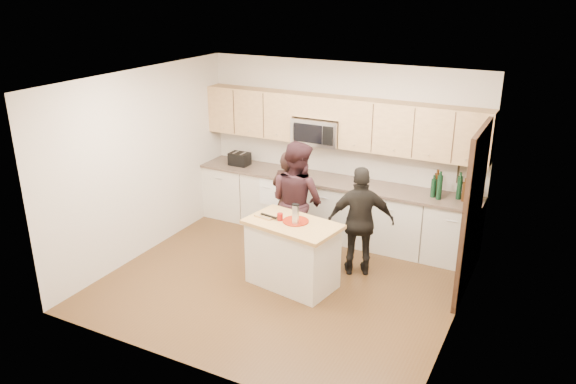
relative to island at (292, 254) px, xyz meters
The scene contains 21 objects.
floor 0.48m from the island, behind, with size 4.50×4.50×0.00m, color #50361B.
room_shell 1.29m from the island, behind, with size 4.52×4.02×2.71m.
back_cabinetry 1.68m from the island, 95.15° to the left, with size 4.50×0.66×0.94m.
upper_cabinetry 2.29m from the island, 93.69° to the left, with size 4.50×0.33×0.75m.
microwave 2.19m from the island, 104.53° to the left, with size 0.76×0.41×0.40m.
doorway 2.36m from the island, 22.90° to the left, with size 0.06×1.25×2.20m.
framed_picture 2.79m from the island, 47.48° to the left, with size 0.30×0.03×0.38m.
dish_towel 1.88m from the island, 126.63° to the left, with size 0.34×0.60×0.48m.
island is the anchor object (origin of this frame).
red_plate 0.46m from the island, 61.16° to the left, with size 0.34×0.34×0.02m, color maroon.
box_grater 0.60m from the island, 34.47° to the right, with size 0.08×0.06×0.27m.
drink_glass 0.53m from the island, behind, with size 0.07×0.07×0.10m, color maroon.
cutting_board 0.61m from the island, behind, with size 0.26×0.17×0.02m, color #B18549.
tongs 0.59m from the island, behind, with size 0.26×0.03×0.02m, color black.
knife 0.60m from the island, behind, with size 0.20×0.02×0.01m, color silver.
toaster 2.52m from the island, 137.80° to the left, with size 0.32×0.23×0.21m.
bottle_cluster 2.44m from the island, 46.11° to the left, with size 0.58×0.26×0.41m.
orchid 2.67m from the island, 41.28° to the left, with size 0.23×0.18×0.42m, color #307837.
woman_left 1.18m from the island, 119.35° to the left, with size 0.56×0.37×1.53m, color black.
woman_center 0.90m from the island, 112.25° to the left, with size 0.86×0.67×1.76m, color black.
woman_right 1.03m from the island, 46.69° to the left, with size 0.90×0.38×1.54m, color black.
Camera 1 is at (3.12, -5.89, 3.81)m, focal length 35.00 mm.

